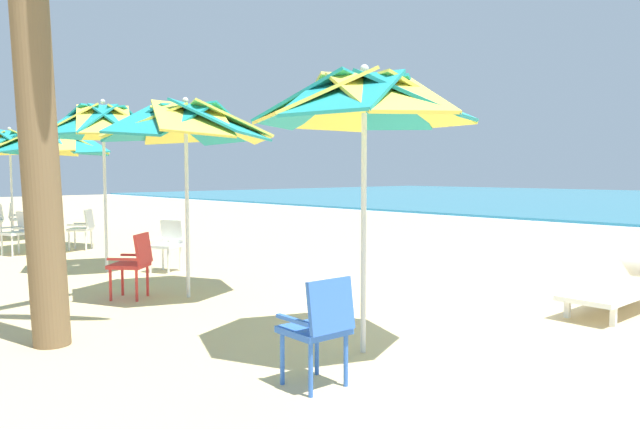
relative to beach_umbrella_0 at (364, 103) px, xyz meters
The scene contains 15 objects.
ground_plane 3.57m from the beach_umbrella_0, 86.86° to the left, with size 80.00×80.00×0.00m, color #D3B784.
beach_umbrella_0 is the anchor object (origin of this frame).
plastic_chair_0 2.05m from the beach_umbrella_0, 66.91° to the right, with size 0.49×0.46×0.87m.
beach_umbrella_1 3.24m from the beach_umbrella_0, behind, with size 2.32×2.32×2.64m.
plastic_chair_1 4.09m from the beach_umbrella_0, behind, with size 0.63×0.63×0.87m.
beach_umbrella_2 6.01m from the beach_umbrella_0, behind, with size 2.04×2.04×2.87m.
plastic_chair_2 5.67m from the beach_umbrella_0, behind, with size 0.59×0.61×0.87m.
beach_umbrella_3 9.20m from the beach_umbrella_0, behind, with size 2.44×2.44×2.70m.
plastic_chair_3 9.36m from the beach_umbrella_0, behind, with size 0.54×0.56×0.87m.
plastic_chair_4 9.31m from the beach_umbrella_0, behind, with size 0.63×0.63×0.87m.
plastic_chair_5 8.85m from the beach_umbrella_0, behind, with size 0.63×0.63×0.87m.
beach_umbrella_4 12.27m from the beach_umbrella_0, behind, with size 2.47×2.47×2.77m.
plastic_chair_7 13.14m from the beach_umbrella_0, behind, with size 0.53×0.56×0.87m.
sun_lounger_1 4.16m from the beach_umbrella_0, 74.13° to the left, with size 0.69×2.16×0.62m.
palm_tree_3 3.17m from the beach_umbrella_0, 136.35° to the right, with size 2.71×2.94×5.18m.
Camera 1 is at (3.52, -6.73, 1.66)m, focal length 33.41 mm.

